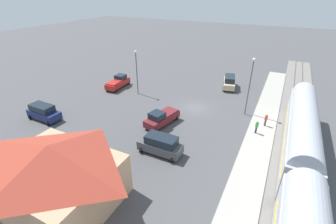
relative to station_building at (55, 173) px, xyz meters
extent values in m
plane|color=#4C4C4F|center=(-4.00, -22.00, -2.99)|extent=(200.00, 200.00, 0.00)
cube|color=slate|center=(-18.00, -22.00, -2.90)|extent=(4.80, 70.00, 0.18)
cube|color=#59544C|center=(-18.72, -22.00, -2.75)|extent=(0.10, 70.00, 0.12)
cube|color=#59544C|center=(-17.28, -22.00, -2.75)|extent=(0.10, 70.00, 0.12)
cube|color=#A8A399|center=(-14.00, -22.00, -2.84)|extent=(3.20, 46.00, 0.30)
cube|color=#ADB2BC|center=(-18.00, -17.04, -0.84)|extent=(2.90, 18.11, 3.70)
cube|color=gold|center=(-16.54, -17.04, -1.14)|extent=(0.04, 16.66, 0.36)
cylinder|color=#ADB2BC|center=(-18.00, -17.04, 0.91)|extent=(2.75, 17.38, 2.76)
cube|color=tan|center=(0.00, 0.00, -1.04)|extent=(9.63, 7.67, 3.89)
pyramid|color=#9E3828|center=(0.00, 0.00, 1.83)|extent=(10.43, 8.47, 1.86)
cube|color=#4C3323|center=(0.00, -3.87, -1.94)|extent=(1.10, 0.08, 2.10)
cylinder|color=#333338|center=(-14.22, -20.58, -2.26)|extent=(0.22, 0.22, 0.85)
cylinder|color=#CC3F33|center=(-14.22, -20.58, -1.53)|extent=(0.36, 0.36, 0.62)
sphere|color=tan|center=(-14.22, -20.58, -1.10)|extent=(0.24, 0.24, 0.24)
cylinder|color=#23284C|center=(-13.42, -18.19, -2.26)|extent=(0.22, 0.22, 0.85)
cylinder|color=green|center=(-13.42, -18.19, -1.53)|extent=(0.36, 0.36, 0.62)
sphere|color=tan|center=(-13.42, -18.19, -1.10)|extent=(0.24, 0.24, 0.24)
cube|color=navy|center=(13.51, -9.06, -2.15)|extent=(4.94, 2.05, 1.00)
cube|color=#19232D|center=(13.66, -9.06, -1.21)|extent=(3.46, 1.79, 0.88)
cylinder|color=black|center=(11.60, -9.88, -2.65)|extent=(0.22, 0.68, 0.68)
cylinder|color=black|center=(11.63, -8.16, -2.65)|extent=(0.22, 0.68, 0.68)
cylinder|color=black|center=(15.40, -9.95, -2.65)|extent=(0.22, 0.68, 0.68)
cylinder|color=black|center=(15.43, -8.23, -2.65)|extent=(0.22, 0.68, 0.68)
cube|color=#C6B284|center=(-6.57, -32.40, -2.15)|extent=(3.01, 5.22, 1.00)
cube|color=#19232D|center=(-6.54, -32.55, -1.21)|extent=(2.45, 3.73, 0.88)
cylinder|color=black|center=(-7.84, -30.74, -2.65)|extent=(0.22, 0.68, 0.68)
cylinder|color=black|center=(-6.16, -30.35, -2.65)|extent=(0.22, 0.68, 0.68)
cylinder|color=black|center=(-6.98, -34.44, -2.65)|extent=(0.22, 0.68, 0.68)
cylinder|color=black|center=(-5.31, -34.06, -2.65)|extent=(0.22, 0.68, 0.68)
cube|color=red|center=(11.73, -23.28, -2.15)|extent=(2.27, 5.50, 0.92)
cube|color=#19232D|center=(11.79, -24.30, -1.27)|extent=(1.82, 1.82, 0.84)
cylinder|color=black|center=(12.72, -25.38, -2.61)|extent=(0.22, 0.76, 0.76)
cylinder|color=black|center=(11.00, -25.48, -2.61)|extent=(0.22, 0.76, 0.76)
cylinder|color=black|center=(12.47, -21.08, -2.61)|extent=(0.22, 0.76, 0.76)
cylinder|color=black|center=(10.75, -21.18, -2.61)|extent=(0.22, 0.76, 0.76)
cube|color=red|center=(11.68, -22.34, -1.59)|extent=(2.03, 3.07, 0.20)
cube|color=#47494F|center=(-4.52, -9.65, -2.15)|extent=(4.91, 2.00, 1.00)
cube|color=#19232D|center=(-4.67, -9.65, -1.21)|extent=(3.44, 1.75, 0.88)
cylinder|color=black|center=(-2.63, -8.77, -2.65)|extent=(0.22, 0.68, 0.68)
cylinder|color=black|center=(-2.61, -10.49, -2.65)|extent=(0.22, 0.68, 0.68)
cylinder|color=black|center=(-6.42, -8.80, -2.65)|extent=(0.22, 0.68, 0.68)
cylinder|color=black|center=(-6.41, -10.52, -2.65)|extent=(0.22, 0.68, 0.68)
cube|color=maroon|center=(-1.75, -15.32, -2.15)|extent=(3.07, 5.69, 0.92)
cube|color=#19232D|center=(-1.53, -14.32, -1.27)|extent=(2.05, 2.06, 0.84)
cylinder|color=black|center=(-2.13, -13.03, -2.61)|extent=(0.22, 0.76, 0.76)
cylinder|color=black|center=(-0.45, -13.40, -2.61)|extent=(0.22, 0.76, 0.76)
cylinder|color=black|center=(-3.05, -17.23, -2.61)|extent=(0.22, 0.76, 0.76)
cylinder|color=black|center=(-1.37, -17.60, -2.61)|extent=(0.22, 0.76, 0.76)
cube|color=maroon|center=(-1.95, -16.24, -1.59)|extent=(2.46, 3.30, 0.20)
cylinder|color=#515156|center=(-11.20, -23.21, 0.98)|extent=(0.16, 0.16, 7.92)
sphere|color=#EAE5C6|center=(-11.20, -23.21, 5.12)|extent=(0.44, 0.44, 0.44)
cylinder|color=#515156|center=(6.93, -22.64, 0.56)|extent=(0.16, 0.16, 7.09)
sphere|color=#EAE5C6|center=(6.93, -22.64, 4.29)|extent=(0.44, 0.44, 0.44)
camera|label=1|loc=(-14.83, 8.87, 13.37)|focal=25.17mm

